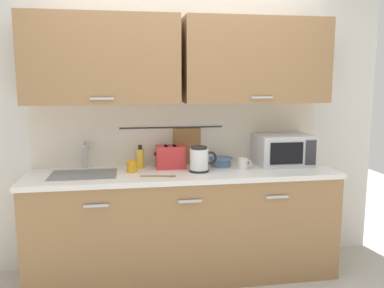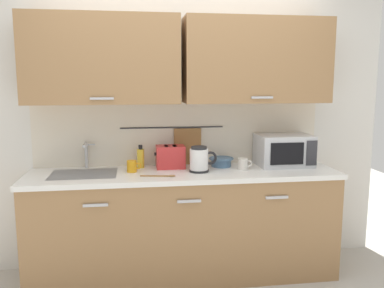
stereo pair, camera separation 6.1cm
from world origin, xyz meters
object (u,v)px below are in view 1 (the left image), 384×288
dish_soap_bottle (140,158)px  mug_by_kettle (243,164)px  toaster (170,157)px  electric_kettle (200,159)px  wooden_spoon (163,176)px  mixing_bowl (221,161)px  microwave (283,150)px  mug_near_sink (132,166)px

dish_soap_bottle → mug_by_kettle: bearing=-13.1°
toaster → mug_by_kettle: size_ratio=2.13×
electric_kettle → wooden_spoon: electric_kettle is taller
dish_soap_bottle → mixing_bowl: 0.69m
microwave → electric_kettle: size_ratio=2.03×
toaster → microwave: bearing=-2.4°
microwave → mixing_bowl: microwave is taller
dish_soap_bottle → toaster: size_ratio=0.77×
electric_kettle → wooden_spoon: (-0.31, -0.13, -0.10)m
mug_by_kettle → wooden_spoon: size_ratio=0.44×
microwave → mug_by_kettle: size_ratio=3.83×
dish_soap_bottle → electric_kettle: bearing=-25.2°
mug_near_sink → dish_soap_bottle: bearing=65.3°
dish_soap_bottle → mixing_bowl: bearing=-3.7°
mixing_bowl → mug_by_kettle: 0.22m
mug_near_sink → mug_by_kettle: (0.92, -0.04, 0.00)m
microwave → mixing_bowl: bearing=176.1°
electric_kettle → mug_near_sink: bearing=173.2°
toaster → mug_by_kettle: toaster is taller
mixing_bowl → mug_near_sink: bearing=-171.7°
electric_kettle → dish_soap_bottle: size_ratio=1.16×
microwave → mug_near_sink: 1.32m
microwave → mug_by_kettle: 0.42m
electric_kettle → mug_by_kettle: size_ratio=1.89×
dish_soap_bottle → mug_near_sink: dish_soap_bottle is taller
toaster → mug_by_kettle: bearing=-14.6°
mixing_bowl → microwave: bearing=-3.9°
mug_near_sink → mixing_bowl: size_ratio=0.56×
wooden_spoon → dish_soap_bottle: bearing=114.1°
mug_by_kettle → dish_soap_bottle: bearing=166.9°
mixing_bowl → wooden_spoon: mixing_bowl is taller
electric_kettle → dish_soap_bottle: 0.52m
mixing_bowl → dish_soap_bottle: bearing=176.3°
microwave → mug_near_sink: (-1.31, -0.07, -0.09)m
electric_kettle → wooden_spoon: 0.35m
toaster → wooden_spoon: bearing=-106.6°
microwave → toaster: microwave is taller
electric_kettle → mug_near_sink: electric_kettle is taller
microwave → mixing_bowl: size_ratio=2.15×
microwave → electric_kettle: bearing=-169.7°
dish_soap_bottle → mixing_bowl: size_ratio=0.92×
dish_soap_bottle → mug_by_kettle: 0.87m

